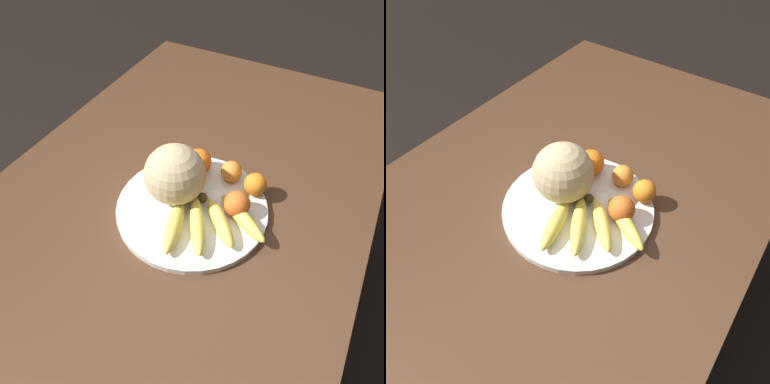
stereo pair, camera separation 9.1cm
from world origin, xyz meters
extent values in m
plane|color=black|center=(0.00, 0.00, 0.00)|extent=(12.00, 12.00, 0.00)
cube|color=#4C301E|center=(0.00, 0.00, 0.72)|extent=(1.63, 0.97, 0.04)
cube|color=#4C301E|center=(-0.73, -0.40, 0.35)|extent=(0.07, 0.07, 0.70)
cube|color=#4C301E|center=(-0.73, 0.40, 0.35)|extent=(0.07, 0.07, 0.70)
cylinder|color=white|center=(-0.01, 0.06, 0.74)|extent=(0.38, 0.38, 0.02)
torus|color=#1E4C56|center=(-0.01, 0.06, 0.75)|extent=(0.38, 0.38, 0.01)
sphere|color=#C6B284|center=(-0.02, 0.01, 0.83)|extent=(0.15, 0.15, 0.15)
sphere|color=#473819|center=(-0.03, 0.08, 0.77)|extent=(0.03, 0.03, 0.03)
ellipsoid|color=#E5D156|center=(0.08, 0.06, 0.77)|extent=(0.16, 0.08, 0.04)
ellipsoid|color=#E5D156|center=(0.05, 0.10, 0.77)|extent=(0.17, 0.12, 0.04)
ellipsoid|color=#E5D156|center=(0.02, 0.15, 0.77)|extent=(0.14, 0.13, 0.03)
ellipsoid|color=#E5D156|center=(-0.02, 0.19, 0.77)|extent=(0.12, 0.16, 0.04)
sphere|color=orange|center=(-0.14, 0.11, 0.78)|extent=(0.06, 0.06, 0.06)
sphere|color=orange|center=(-0.04, 0.17, 0.79)|extent=(0.07, 0.07, 0.07)
sphere|color=orange|center=(-0.13, 0.02, 0.79)|extent=(0.07, 0.07, 0.07)
sphere|color=orange|center=(-0.12, 0.18, 0.78)|extent=(0.06, 0.06, 0.06)
cube|color=white|center=(-0.04, 0.11, 0.75)|extent=(0.10, 0.08, 0.00)
camera|label=1|loc=(0.55, 0.34, 1.46)|focal=35.00mm
camera|label=2|loc=(0.50, 0.42, 1.46)|focal=35.00mm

